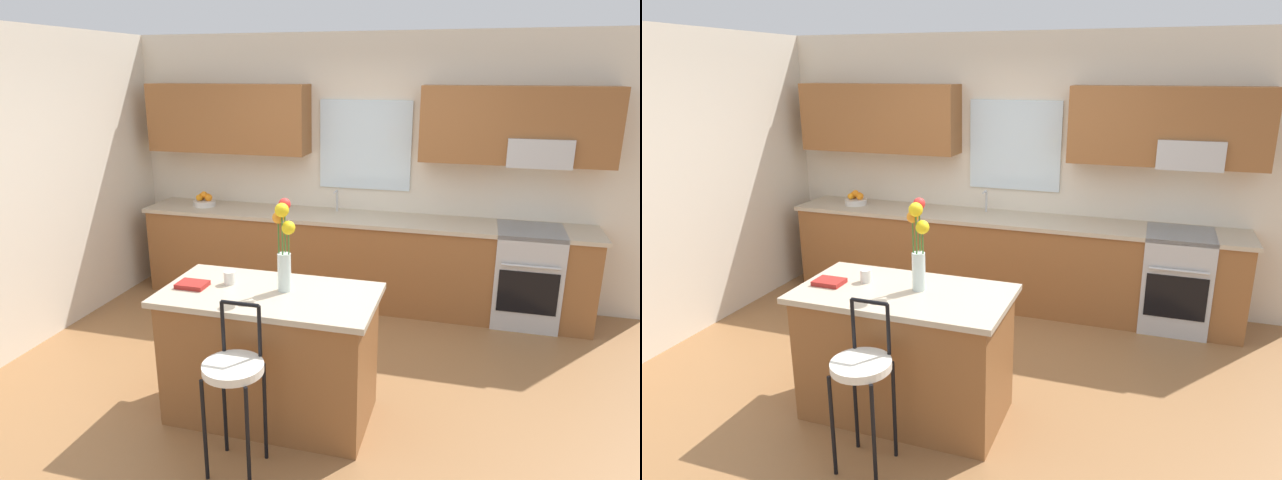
% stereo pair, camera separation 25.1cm
% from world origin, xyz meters
% --- Properties ---
extents(ground_plane, '(14.00, 14.00, 0.00)m').
position_xyz_m(ground_plane, '(0.00, 0.00, 0.00)').
color(ground_plane, olive).
extents(wall_left, '(0.12, 4.60, 2.70)m').
position_xyz_m(wall_left, '(-2.56, 0.30, 1.35)').
color(wall_left, beige).
rests_on(wall_left, ground).
extents(back_wall_assembly, '(5.60, 0.50, 2.70)m').
position_xyz_m(back_wall_assembly, '(0.03, 1.98, 1.51)').
color(back_wall_assembly, beige).
rests_on(back_wall_assembly, ground).
extents(counter_run, '(4.56, 0.64, 0.92)m').
position_xyz_m(counter_run, '(-0.00, 1.70, 0.47)').
color(counter_run, brown).
rests_on(counter_run, ground).
extents(sink_faucet, '(0.02, 0.13, 0.23)m').
position_xyz_m(sink_faucet, '(-0.26, 1.84, 1.06)').
color(sink_faucet, '#B7BABC').
rests_on(sink_faucet, counter_run).
extents(oven_range, '(0.60, 0.64, 0.92)m').
position_xyz_m(oven_range, '(1.65, 1.68, 0.46)').
color(oven_range, '#B7BABC').
rests_on(oven_range, ground).
extents(kitchen_island, '(1.44, 0.77, 0.92)m').
position_xyz_m(kitchen_island, '(-0.14, -0.44, 0.46)').
color(kitchen_island, brown).
rests_on(kitchen_island, ground).
extents(bar_stool_near, '(0.36, 0.36, 1.04)m').
position_xyz_m(bar_stool_near, '(-0.14, -1.04, 0.64)').
color(bar_stool_near, black).
rests_on(bar_stool_near, ground).
extents(flower_vase, '(0.15, 0.15, 0.62)m').
position_xyz_m(flower_vase, '(-0.05, -0.39, 1.26)').
color(flower_vase, silver).
rests_on(flower_vase, kitchen_island).
extents(mug_ceramic, '(0.08, 0.08, 0.09)m').
position_xyz_m(mug_ceramic, '(-0.46, -0.37, 0.97)').
color(mug_ceramic, silver).
rests_on(mug_ceramic, kitchen_island).
extents(cookbook, '(0.20, 0.15, 0.03)m').
position_xyz_m(cookbook, '(-0.68, -0.49, 0.94)').
color(cookbook, maroon).
rests_on(cookbook, kitchen_island).
extents(fruit_bowl_oranges, '(0.24, 0.24, 0.16)m').
position_xyz_m(fruit_bowl_oranges, '(-1.70, 1.70, 0.98)').
color(fruit_bowl_oranges, silver).
rests_on(fruit_bowl_oranges, counter_run).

